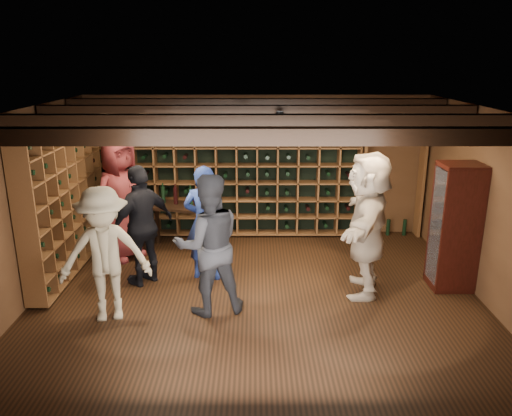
{
  "coord_description": "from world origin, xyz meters",
  "views": [
    {
      "loc": [
        -0.03,
        -6.25,
        3.14
      ],
      "look_at": [
        -0.01,
        0.2,
        1.17
      ],
      "focal_mm": 35.0,
      "sensor_mm": 36.0,
      "label": 1
    }
  ],
  "objects_px": {
    "man_grey_suit": "(209,245)",
    "guest_woman_black": "(143,226)",
    "guest_khaki": "(105,255)",
    "tasting_table": "(177,210)",
    "man_blue_shirt": "(205,223)",
    "guest_red_floral": "(121,199)",
    "guest_beige": "(367,224)",
    "display_cabinet": "(454,230)"
  },
  "relations": [
    {
      "from": "man_grey_suit",
      "to": "guest_woman_black",
      "type": "relative_size",
      "value": 1.04
    },
    {
      "from": "guest_khaki",
      "to": "tasting_table",
      "type": "xyz_separation_m",
      "value": [
        0.53,
        2.26,
        -0.13
      ]
    },
    {
      "from": "man_grey_suit",
      "to": "guest_khaki",
      "type": "height_order",
      "value": "man_grey_suit"
    },
    {
      "from": "man_blue_shirt",
      "to": "guest_woman_black",
      "type": "height_order",
      "value": "guest_woman_black"
    },
    {
      "from": "tasting_table",
      "to": "guest_red_floral",
      "type": "bearing_deg",
      "value": -146.88
    },
    {
      "from": "man_blue_shirt",
      "to": "guest_beige",
      "type": "distance_m",
      "value": 2.27
    },
    {
      "from": "man_grey_suit",
      "to": "guest_woman_black",
      "type": "distance_m",
      "value": 1.31
    },
    {
      "from": "man_blue_shirt",
      "to": "tasting_table",
      "type": "xyz_separation_m",
      "value": [
        -0.56,
        1.07,
        -0.13
      ]
    },
    {
      "from": "guest_red_floral",
      "to": "tasting_table",
      "type": "height_order",
      "value": "guest_red_floral"
    },
    {
      "from": "display_cabinet",
      "to": "man_blue_shirt",
      "type": "height_order",
      "value": "display_cabinet"
    },
    {
      "from": "display_cabinet",
      "to": "guest_khaki",
      "type": "relative_size",
      "value": 1.04
    },
    {
      "from": "guest_woman_black",
      "to": "guest_khaki",
      "type": "bearing_deg",
      "value": 28.02
    },
    {
      "from": "display_cabinet",
      "to": "guest_beige",
      "type": "xyz_separation_m",
      "value": [
        -1.24,
        -0.14,
        0.13
      ]
    },
    {
      "from": "guest_khaki",
      "to": "guest_beige",
      "type": "bearing_deg",
      "value": 0.74
    },
    {
      "from": "guest_khaki",
      "to": "guest_woman_black",
      "type": "bearing_deg",
      "value": 65.23
    },
    {
      "from": "guest_red_floral",
      "to": "tasting_table",
      "type": "relative_size",
      "value": 1.68
    },
    {
      "from": "display_cabinet",
      "to": "guest_red_floral",
      "type": "xyz_separation_m",
      "value": [
        -4.86,
        1.11,
        0.12
      ]
    },
    {
      "from": "guest_woman_black",
      "to": "guest_beige",
      "type": "bearing_deg",
      "value": 125.71
    },
    {
      "from": "display_cabinet",
      "to": "tasting_table",
      "type": "bearing_deg",
      "value": 160.93
    },
    {
      "from": "guest_red_floral",
      "to": "guest_woman_black",
      "type": "distance_m",
      "value": 1.1
    },
    {
      "from": "guest_red_floral",
      "to": "guest_khaki",
      "type": "distance_m",
      "value": 2.0
    },
    {
      "from": "tasting_table",
      "to": "display_cabinet",
      "type": "bearing_deg",
      "value": -4.49
    },
    {
      "from": "guest_beige",
      "to": "guest_red_floral",
      "type": "bearing_deg",
      "value": -95.16
    },
    {
      "from": "man_grey_suit",
      "to": "guest_woman_black",
      "type": "xyz_separation_m",
      "value": [
        -1.0,
        0.84,
        -0.04
      ]
    },
    {
      "from": "display_cabinet",
      "to": "guest_red_floral",
      "type": "bearing_deg",
      "value": 167.13
    },
    {
      "from": "man_grey_suit",
      "to": "tasting_table",
      "type": "distance_m",
      "value": 2.2
    },
    {
      "from": "display_cabinet",
      "to": "guest_red_floral",
      "type": "distance_m",
      "value": 4.98
    },
    {
      "from": "man_grey_suit",
      "to": "guest_red_floral",
      "type": "xyz_separation_m",
      "value": [
        -1.54,
        1.8,
        0.07
      ]
    },
    {
      "from": "guest_red_floral",
      "to": "tasting_table",
      "type": "xyz_separation_m",
      "value": [
        0.84,
        0.28,
        -0.26
      ]
    },
    {
      "from": "display_cabinet",
      "to": "man_grey_suit",
      "type": "bearing_deg",
      "value": -168.26
    },
    {
      "from": "display_cabinet",
      "to": "tasting_table",
      "type": "xyz_separation_m",
      "value": [
        -4.02,
        1.39,
        -0.14
      ]
    },
    {
      "from": "display_cabinet",
      "to": "guest_red_floral",
      "type": "height_order",
      "value": "guest_red_floral"
    },
    {
      "from": "guest_red_floral",
      "to": "guest_khaki",
      "type": "relative_size",
      "value": 1.15
    },
    {
      "from": "guest_beige",
      "to": "tasting_table",
      "type": "xyz_separation_m",
      "value": [
        -2.78,
        1.53,
        -0.27
      ]
    },
    {
      "from": "guest_khaki",
      "to": "tasting_table",
      "type": "distance_m",
      "value": 2.32
    },
    {
      "from": "man_grey_suit",
      "to": "guest_khaki",
      "type": "distance_m",
      "value": 1.25
    },
    {
      "from": "display_cabinet",
      "to": "guest_woman_black",
      "type": "xyz_separation_m",
      "value": [
        -4.32,
        0.15,
        0.01
      ]
    },
    {
      "from": "guest_red_floral",
      "to": "guest_beige",
      "type": "height_order",
      "value": "guest_beige"
    },
    {
      "from": "display_cabinet",
      "to": "man_blue_shirt",
      "type": "bearing_deg",
      "value": 174.7
    },
    {
      "from": "guest_khaki",
      "to": "guest_beige",
      "type": "xyz_separation_m",
      "value": [
        3.31,
        0.73,
        0.14
      ]
    },
    {
      "from": "guest_red_floral",
      "to": "tasting_table",
      "type": "bearing_deg",
      "value": -33.6
    },
    {
      "from": "guest_beige",
      "to": "display_cabinet",
      "type": "bearing_deg",
      "value": 110.26
    }
  ]
}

